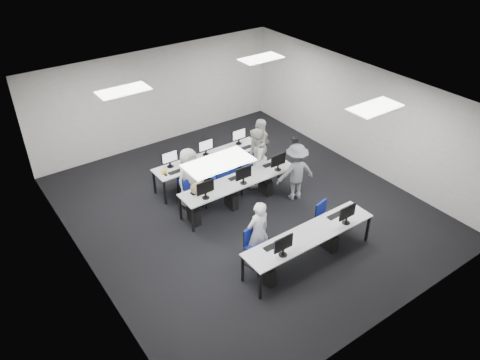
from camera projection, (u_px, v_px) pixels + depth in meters
room at (244, 157)px, 11.17m from camera, size 9.00×9.02×3.00m
ceiling_panels at (244, 99)px, 10.37m from camera, size 5.20×4.60×0.02m
desk_front at (310, 236)px, 9.97m from camera, size 3.20×0.70×0.73m
desk_mid at (239, 182)px, 11.75m from camera, size 3.20×0.70×0.73m
desk_back at (210, 159)px, 12.71m from camera, size 3.20×0.70×0.73m
equipment_front at (302, 251)px, 10.04m from camera, size 2.51×0.41×1.19m
equipment_mid at (234, 195)px, 11.82m from camera, size 2.91×0.41×1.19m
equipment_back at (215, 167)px, 12.99m from camera, size 2.91×0.41×1.19m
chair_0 at (257, 253)px, 10.08m from camera, size 0.58×0.60×0.93m
chair_1 at (325, 224)px, 10.96m from camera, size 0.49×0.52×0.83m
chair_2 at (195, 200)px, 11.78m from camera, size 0.52×0.54×0.84m
chair_3 at (233, 184)px, 12.42m from camera, size 0.54×0.56×0.85m
chair_4 at (261, 174)px, 12.79m from camera, size 0.48×0.52×0.89m
chair_5 at (189, 189)px, 12.14m from camera, size 0.56×0.59×0.97m
chair_6 at (220, 183)px, 12.46m from camera, size 0.46×0.50×0.84m
chair_7 at (252, 170)px, 12.96m from camera, size 0.62×0.64×0.95m
handbag at (198, 187)px, 11.16m from camera, size 0.40×0.27×0.31m
student_0 at (258, 232)px, 9.94m from camera, size 0.56×0.37×1.52m
student_1 at (255, 158)px, 12.42m from camera, size 1.01×0.92×1.68m
student_2 at (189, 177)px, 11.71m from camera, size 0.88×0.69×1.58m
student_3 at (260, 149)px, 12.76m from camera, size 1.12×0.82×1.77m
photographer at (296, 172)px, 11.94m from camera, size 1.13×0.83×1.57m
dslr_camera at (295, 140)px, 11.63m from camera, size 0.18×0.21×0.10m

